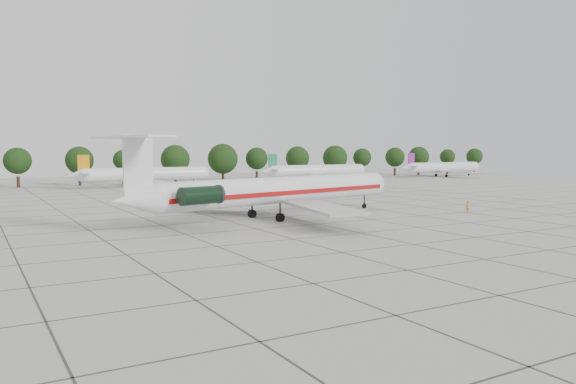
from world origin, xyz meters
The scene contains 8 objects.
ground centered at (0.00, 0.00, 0.00)m, with size 260.00×260.00×0.00m, color #A5A59E.
apron_joints centered at (0.00, 15.00, 0.01)m, with size 170.00×170.00×0.02m, color #383838.
main_airliner centered at (-2.72, 6.81, 3.56)m, with size 42.50×32.90×10.08m.
ground_crew centered at (23.18, -1.18, 0.88)m, with size 0.64×0.42×1.76m, color orange.
bg_airliner_c centered at (0.06, 71.37, 2.91)m, with size 28.24×27.20×7.40m.
bg_airliner_d centered at (44.97, 69.48, 2.91)m, with size 28.24×27.20×7.40m.
bg_airliner_e centered at (93.86, 72.80, 2.91)m, with size 28.24×27.20×7.40m.
tree_line centered at (-11.68, 85.00, 5.98)m, with size 249.86×8.44×10.22m.
Camera 1 is at (-35.26, -54.05, 8.71)m, focal length 35.00 mm.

